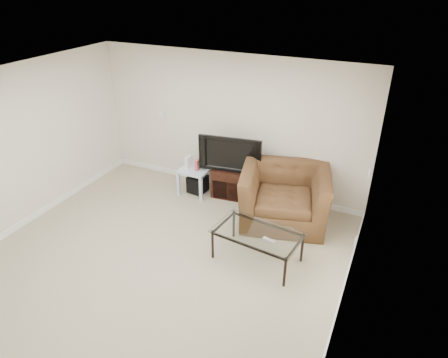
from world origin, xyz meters
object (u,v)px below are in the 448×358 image
at_px(tv_stand, 232,182).
at_px(coffee_table, 257,246).
at_px(side_table, 196,180).
at_px(subwoofer, 198,184).
at_px(recliner, 285,188).
at_px(television, 231,152).

height_order(tv_stand, coffee_table, tv_stand).
distance_m(side_table, subwoofer, 0.08).
relative_size(side_table, recliner, 0.37).
height_order(tv_stand, side_table, tv_stand).
xyz_separation_m(tv_stand, recliner, (1.10, -0.38, 0.33)).
bearing_deg(subwoofer, coffee_table, -39.05).
xyz_separation_m(recliner, coffee_table, (-0.03, -1.14, -0.37)).
height_order(side_table, recliner, recliner).
distance_m(television, side_table, 0.91).
distance_m(recliner, coffee_table, 1.20).
xyz_separation_m(television, recliner, (1.10, -0.36, -0.26)).
bearing_deg(television, coffee_table, -62.83).
xyz_separation_m(side_table, subwoofer, (0.03, 0.02, -0.07)).
bearing_deg(television, subwoofer, -175.87).
relative_size(tv_stand, recliner, 0.47).
xyz_separation_m(television, coffee_table, (1.07, -1.50, -0.63)).
bearing_deg(subwoofer, side_table, -146.25).
height_order(tv_stand, subwoofer, tv_stand).
height_order(subwoofer, coffee_table, coffee_table).
xyz_separation_m(tv_stand, side_table, (-0.64, -0.18, -0.03)).
height_order(subwoofer, recliner, recliner).
bearing_deg(subwoofer, recliner, -7.39).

